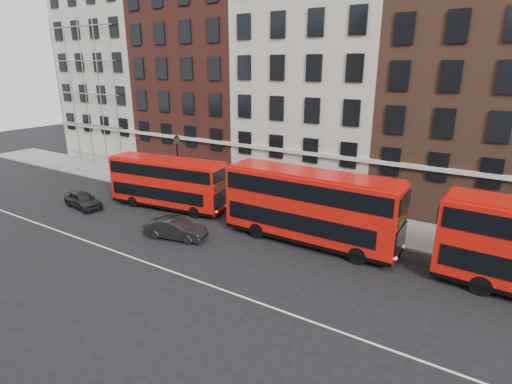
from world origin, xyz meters
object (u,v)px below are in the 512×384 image
Objects in this scene: bus_b at (167,182)px; bus_c at (310,206)px; car_rear at (83,200)px; car_front at (176,229)px.

bus_c is (12.39, 0.00, 0.36)m from bus_b.
bus_b reaches higher than car_rear.
car_rear is (-18.26, -3.67, -1.87)m from bus_c.
bus_b is 7.09m from car_rear.
bus_c is at bearing -70.99° from car_rear.
bus_b is at bearing 179.98° from bus_c.
car_front is at bearing -49.06° from bus_b.
car_front is at bearing -84.80° from car_rear.
car_rear is 0.96× the size of car_front.
car_rear is at bearing -168.67° from bus_c.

